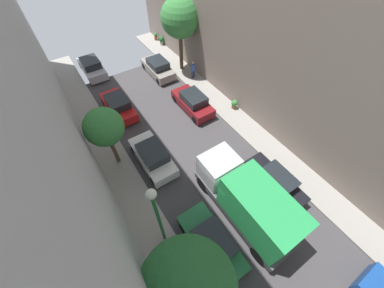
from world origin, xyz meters
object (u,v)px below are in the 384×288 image
Objects in this scene: parked_car_left_2 at (212,243)px; street_tree_2 at (104,127)px; parked_car_right_2 at (274,182)px; pedestrian at (193,69)px; parked_car_left_3 at (153,156)px; street_tree_1 at (180,18)px; street_tree_0 at (188,288)px; potted_plant_2 at (156,36)px; delivery_truck at (248,201)px; parked_car_right_4 at (158,68)px; lamp_post at (157,212)px; parked_car_right_3 at (193,102)px; potted_plant_3 at (162,40)px; parked_car_left_5 at (92,67)px; parked_car_left_4 at (118,106)px; potted_plant_0 at (234,104)px.

street_tree_2 reaches higher than parked_car_left_2.
pedestrian reaches higher than parked_car_right_2.
parked_car_left_3 is 0.64× the size of street_tree_1.
street_tree_0 is 26.35m from potted_plant_2.
parked_car_right_2 is 2.92m from delivery_truck.
parked_car_right_4 is at bearing 165.22° from street_tree_1.
lamp_post is at bearing 136.95° from parked_car_left_2.
parked_car_left_3 is 6.25m from parked_car_right_3.
parked_car_left_5 is at bearing -172.10° from potted_plant_3.
potted_plant_2 is (10.73, 23.70, -4.20)m from street_tree_0.
delivery_truck is at bearing -99.79° from parked_car_right_4.
parked_car_right_3 and parked_car_right_4 have the same top height.
potted_plant_2 is (8.40, 2.55, -0.15)m from parked_car_left_5.
street_tree_0 is (-10.16, -14.85, 3.70)m from pedestrian.
parked_car_left_5 is 1.00× the size of parked_car_right_3.
parked_car_left_5 is 0.91× the size of street_tree_2.
street_tree_2 reaches higher than delivery_truck.
street_tree_0 reaches higher than delivery_truck.
potted_plant_2 is (8.40, 22.33, -0.15)m from parked_car_left_2.
street_tree_1 is (10.09, 16.83, 0.21)m from street_tree_0.
potted_plant_2 is at bearing 48.23° from parked_car_left_4.
street_tree_0 is at bearing -106.03° from parked_car_left_3.
parked_car_right_3 is 7.41m from street_tree_1.
parked_car_right_3 is (0.00, 9.15, 0.00)m from parked_car_right_2.
pedestrian is at bearing 59.86° from parked_car_left_2.
parked_car_left_3 is 12.43m from street_tree_1.
street_tree_1 is 8.77m from potted_plant_0.
parked_car_right_3 is 6.20m from parked_car_right_4.
parked_car_left_2 is at bearing -43.05° from lamp_post.
pedestrian is (7.83, 13.48, 0.35)m from parked_car_left_2.
parked_car_left_5 is 18.37m from lamp_post.
parked_car_left_4 is 0.75× the size of lamp_post.
street_tree_1 reaches higher than potted_plant_2.
parked_car_left_5 is 9.85m from street_tree_1.
parked_car_right_2 is (5.40, -6.01, 0.00)m from parked_car_left_3.
parked_car_right_3 is at bearing -90.00° from parked_car_right_4.
street_tree_0 reaches higher than parked_car_left_3.
street_tree_1 is 7.02m from potted_plant_3.
parked_car_right_2 reaches higher than potted_plant_3.
delivery_truck is (2.70, -12.48, 1.07)m from parked_car_left_4.
parked_car_right_4 is at bearing -115.66° from potted_plant_2.
parked_car_left_3 is 10.34m from pedestrian.
parked_car_left_4 is at bearing -136.50° from potted_plant_3.
pedestrian is at bearing 40.74° from parked_car_left_3.
parked_car_right_4 reaches higher than potted_plant_2.
parked_car_right_2 is at bearing -99.11° from street_tree_1.
street_tree_0 is 9.61m from street_tree_2.
potted_plant_2 is at bearing 53.64° from street_tree_2.
parked_car_left_5 is 6.54m from parked_car_right_4.
parked_car_left_3 is 2.44× the size of pedestrian.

